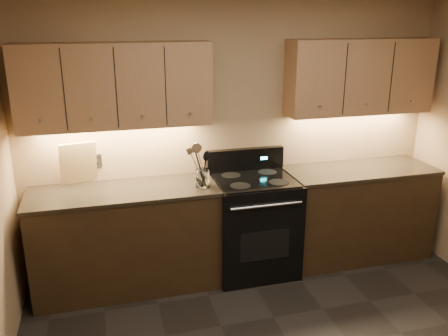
{
  "coord_description": "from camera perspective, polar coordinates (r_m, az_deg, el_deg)",
  "views": [
    {
      "loc": [
        -1.25,
        -2.2,
        2.37
      ],
      "look_at": [
        -0.27,
        1.45,
        1.13
      ],
      "focal_mm": 38.0,
      "sensor_mm": 36.0,
      "label": 1
    }
  ],
  "objects": [
    {
      "name": "counter_right",
      "position": [
        4.98,
        15.61,
        -5.13
      ],
      "size": [
        1.46,
        0.62,
        0.93
      ],
      "color": "black",
      "rests_on": "ground"
    },
    {
      "name": "steel_spatula",
      "position": [
        4.12,
        -2.35,
        0.47
      ],
      "size": [
        0.23,
        0.15,
        0.36
      ],
      "primitive_type": null,
      "rotation": [
        -0.03,
        -0.42,
        -0.26
      ],
      "color": "silver",
      "rests_on": "utensil_crock"
    },
    {
      "name": "black_spoon",
      "position": [
        4.13,
        -2.66,
        0.05
      ],
      "size": [
        0.1,
        0.1,
        0.31
      ],
      "primitive_type": null,
      "rotation": [
        0.1,
        0.13,
        -0.07
      ],
      "color": "black",
      "rests_on": "utensil_crock"
    },
    {
      "name": "black_turner",
      "position": [
        4.08,
        -2.34,
        0.38
      ],
      "size": [
        0.18,
        0.2,
        0.38
      ],
      "primitive_type": null,
      "rotation": [
        -0.33,
        -0.08,
        0.44
      ],
      "color": "black",
      "rests_on": "utensil_crock"
    },
    {
      "name": "utensil_crock",
      "position": [
        4.13,
        -2.59,
        -1.28
      ],
      "size": [
        0.15,
        0.15,
        0.15
      ],
      "color": "white",
      "rests_on": "counter_left"
    },
    {
      "name": "cutting_board",
      "position": [
        4.33,
        -17.13,
        0.55
      ],
      "size": [
        0.33,
        0.17,
        0.39
      ],
      "primitive_type": "cube",
      "rotation": [
        0.25,
        0.0,
        0.17
      ],
      "color": "tan",
      "rests_on": "counter_left"
    },
    {
      "name": "upper_cab_right",
      "position": [
        4.76,
        16.06,
        10.52
      ],
      "size": [
        1.44,
        0.3,
        0.7
      ],
      "primitive_type": "cube",
      "color": "#A67553",
      "rests_on": "wall_back"
    },
    {
      "name": "steel_skimmer",
      "position": [
        4.09,
        -2.08,
        0.44
      ],
      "size": [
        0.18,
        0.1,
        0.38
      ],
      "primitive_type": null,
      "rotation": [
        -0.01,
        -0.25,
        -0.02
      ],
      "color": "silver",
      "rests_on": "utensil_crock"
    },
    {
      "name": "stove",
      "position": [
        4.52,
        3.53,
        -6.68
      ],
      "size": [
        0.76,
        0.68,
        1.14
      ],
      "color": "black",
      "rests_on": "ground"
    },
    {
      "name": "upper_cab_left",
      "position": [
        4.1,
        -12.97,
        9.63
      ],
      "size": [
        1.6,
        0.3,
        0.7
      ],
      "primitive_type": "cube",
      "color": "#A67553",
      "rests_on": "wall_back"
    },
    {
      "name": "counter_left",
      "position": [
        4.34,
        -11.64,
        -8.31
      ],
      "size": [
        1.62,
        0.62,
        0.93
      ],
      "color": "black",
      "rests_on": "ground"
    },
    {
      "name": "outlet_plate",
      "position": [
        4.38,
        -15.05,
        0.86
      ],
      "size": [
        0.08,
        0.01,
        0.12
      ],
      "primitive_type": "cube",
      "color": "#B2B5BA",
      "rests_on": "wall_back"
    },
    {
      "name": "wall_back",
      "position": [
        4.51,
        1.49,
        4.36
      ],
      "size": [
        4.0,
        0.04,
        2.6
      ],
      "primitive_type": "cube",
      "color": "tan",
      "rests_on": "ground"
    }
  ]
}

